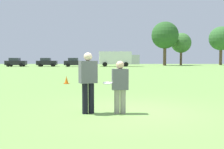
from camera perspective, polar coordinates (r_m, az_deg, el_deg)
The scene contains 12 objects.
ground_plane at distance 7.57m, azimuth 4.86°, elevation -8.30°, with size 153.37×153.37×0.00m, color #6B9347.
player_thrower at distance 7.20m, azimuth -5.11°, elevation -1.06°, with size 0.55×0.45×1.73m.
player_defender at distance 7.20m, azimuth 2.07°, elevation -2.21°, with size 0.47×0.30×1.49m.
frisbee at distance 7.14m, azimuth -0.73°, elevation -1.94°, with size 0.27×0.27×0.05m.
traffic_cone at distance 16.25m, azimuth -9.89°, elevation -1.24°, with size 0.32×0.32×0.48m.
parked_car_near_left at distance 57.23m, azimuth -20.48°, elevation 2.60°, with size 4.31×2.43×1.82m.
parked_car_mid_left at distance 55.81m, azimuth -14.15°, elevation 2.70°, with size 4.31×2.43×1.82m.
parked_car_center at distance 53.51m, azimuth -8.18°, elevation 2.74°, with size 4.31×2.43×1.82m.
box_truck at distance 54.47m, azimuth 1.62°, elevation 3.65°, with size 8.64×3.37×3.18m.
tree_west_maple at distance 64.73m, azimuth 12.04°, elevation 8.57°, with size 6.64×6.64×10.79m.
tree_center_elm at distance 69.04m, azimuth 15.50°, elevation 6.81°, with size 5.15×5.15×8.37m.
tree_east_birch at distance 73.94m, azimuth 23.50°, elevation 7.40°, with size 6.28×6.28×10.21m.
Camera 1 is at (-0.60, -7.39, 1.54)m, focal length 40.85 mm.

